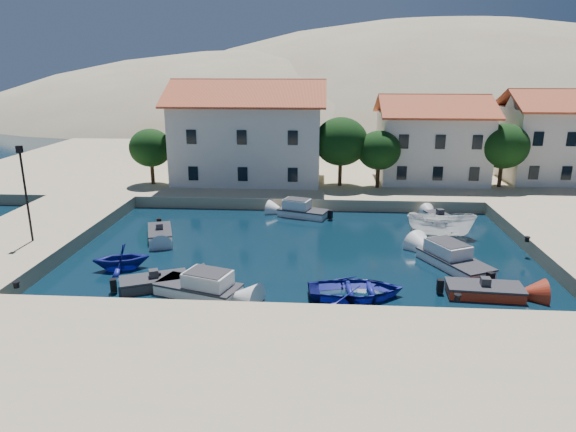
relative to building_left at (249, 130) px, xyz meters
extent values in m
plane|color=black|center=(6.00, -28.00, -5.94)|extent=(400.00, 400.00, 0.00)
cube|color=tan|center=(6.00, -34.00, -5.44)|extent=(52.00, 12.00, 1.00)
cube|color=tan|center=(-13.00, -18.00, -5.44)|extent=(8.00, 20.00, 1.00)
cube|color=tan|center=(8.00, 10.00, -5.44)|extent=(80.00, 36.00, 1.00)
ellipsoid|color=gray|center=(-4.00, 82.00, -25.94)|extent=(198.00, 126.00, 72.00)
ellipsoid|color=gray|center=(41.00, 102.00, -30.94)|extent=(220.00, 176.00, 99.00)
cube|color=silver|center=(0.00, 0.00, -1.19)|extent=(14.00, 9.00, 7.50)
pyramid|color=#9E3B23|center=(0.00, 0.00, 3.66)|extent=(14.70, 9.45, 2.20)
cube|color=silver|center=(18.00, 1.00, -1.69)|extent=(10.00, 8.00, 6.50)
pyramid|color=#9E3B23|center=(18.00, 1.00, 2.46)|extent=(10.50, 8.40, 1.80)
cube|color=silver|center=(30.00, 2.00, -1.44)|extent=(9.00, 8.00, 7.00)
pyramid|color=#9E3B23|center=(30.00, 2.00, 2.96)|extent=(9.45, 8.40, 1.80)
cylinder|color=#382314|center=(-9.00, -3.00, -3.69)|extent=(0.36, 0.36, 2.50)
ellipsoid|color=black|center=(-9.00, -3.00, -1.44)|extent=(4.00, 4.00, 3.60)
cylinder|color=#382314|center=(9.00, -2.50, -3.44)|extent=(0.36, 0.36, 3.00)
ellipsoid|color=black|center=(9.00, -2.50, -0.74)|extent=(5.00, 5.00, 4.50)
cylinder|color=#382314|center=(12.50, -3.00, -3.69)|extent=(0.36, 0.36, 2.50)
ellipsoid|color=black|center=(12.50, -3.00, -1.44)|extent=(4.00, 4.00, 3.60)
cylinder|color=#382314|center=(24.00, -2.00, -3.56)|extent=(0.36, 0.36, 2.75)
ellipsoid|color=black|center=(24.00, -2.00, -1.09)|extent=(4.60, 4.60, 4.14)
cylinder|color=black|center=(-11.50, -20.00, -1.94)|extent=(0.14, 0.14, 6.00)
cube|color=black|center=(-11.50, -20.00, 1.06)|extent=(0.35, 0.25, 0.45)
cylinder|color=black|center=(-8.30, -27.20, -4.79)|extent=(0.36, 0.36, 0.30)
cylinder|color=black|center=(14.00, -27.20, -4.79)|extent=(0.36, 0.36, 0.30)
cylinder|color=black|center=(20.70, -18.00, -4.79)|extent=(0.36, 0.36, 0.30)
cube|color=#313035|center=(-1.99, -24.49, -5.69)|extent=(3.96, 2.91, 0.90)
cube|color=#313035|center=(-1.99, -24.49, -5.36)|extent=(4.05, 2.98, 0.10)
cube|color=#313035|center=(-1.99, -24.49, -5.14)|extent=(0.66, 0.66, 0.50)
cube|color=white|center=(0.70, -25.26, -5.69)|extent=(4.89, 3.28, 0.90)
cube|color=#313035|center=(0.70, -25.26, -5.36)|extent=(5.01, 3.35, 0.10)
cube|color=white|center=(0.70, -25.26, -4.99)|extent=(2.79, 2.32, 0.90)
imported|color=navy|center=(9.25, -24.92, -5.94)|extent=(5.45, 4.11, 1.07)
cube|color=maroon|center=(16.21, -24.36, -5.69)|extent=(4.02, 2.03, 0.90)
cube|color=#313035|center=(16.21, -24.36, -5.36)|extent=(4.11, 2.07, 0.10)
cube|color=#313035|center=(16.21, -24.36, -5.14)|extent=(0.54, 0.54, 0.50)
cube|color=white|center=(15.57, -20.32, -5.69)|extent=(4.06, 5.36, 0.90)
cube|color=#313035|center=(15.57, -20.32, -5.36)|extent=(4.15, 5.48, 0.10)
cube|color=white|center=(15.57, -20.32, -4.99)|extent=(2.73, 3.13, 0.90)
imported|color=white|center=(16.05, -14.05, -5.94)|extent=(5.15, 2.74, 1.89)
cube|color=white|center=(16.74, -10.60, -5.69)|extent=(2.16, 3.26, 0.90)
cube|color=#313035|center=(16.74, -10.60, -5.36)|extent=(2.20, 3.34, 0.10)
cube|color=#313035|center=(16.74, -10.60, -5.14)|extent=(0.62, 0.62, 0.50)
imported|color=navy|center=(-4.85, -21.94, -5.94)|extent=(4.04, 3.75, 1.74)
cube|color=white|center=(-4.38, -15.83, -5.69)|extent=(2.67, 3.93, 0.90)
cube|color=#313035|center=(-4.38, -15.83, -5.36)|extent=(2.73, 4.02, 0.10)
cube|color=#313035|center=(-4.38, -15.83, -5.14)|extent=(0.63, 0.63, 0.50)
cube|color=white|center=(5.80, -9.81, -5.69)|extent=(4.27, 2.88, 0.90)
cube|color=#313035|center=(5.80, -9.81, -5.36)|extent=(4.37, 2.94, 0.10)
cube|color=white|center=(5.80, -9.81, -4.99)|extent=(2.44, 2.03, 0.90)
camera|label=1|loc=(7.32, -50.50, 6.05)|focal=32.00mm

